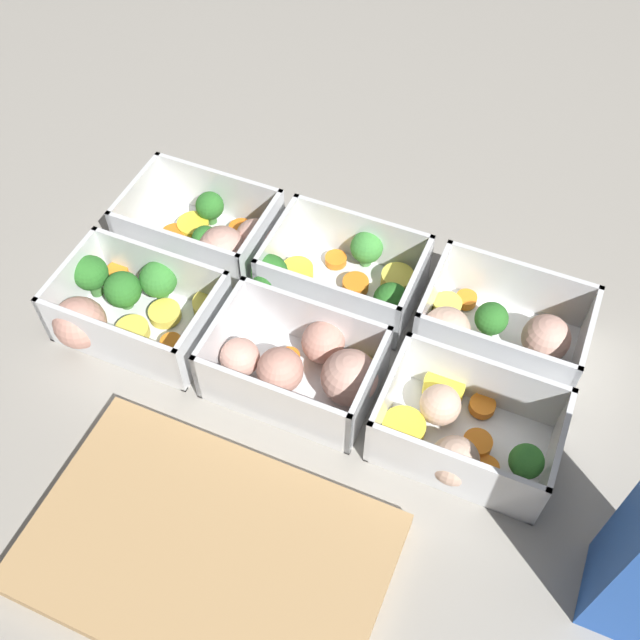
# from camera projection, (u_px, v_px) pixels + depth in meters

# --- Properties ---
(ground_plane) EXTENTS (4.00, 4.00, 0.00)m
(ground_plane) POSITION_uv_depth(u_px,v_px,m) (320.00, 333.00, 0.73)
(ground_plane) COLOR gray
(container_near_left) EXTENTS (0.15, 0.11, 0.06)m
(container_near_left) POSITION_uv_depth(u_px,v_px,m) (497.00, 329.00, 0.70)
(container_near_left) COLOR white
(container_near_left) RESTS_ON ground_plane
(container_near_center) EXTENTS (0.16, 0.12, 0.06)m
(container_near_center) POSITION_uv_depth(u_px,v_px,m) (342.00, 277.00, 0.74)
(container_near_center) COLOR white
(container_near_center) RESTS_ON ground_plane
(container_near_right) EXTENTS (0.17, 0.11, 0.06)m
(container_near_right) POSITION_uv_depth(u_px,v_px,m) (210.00, 236.00, 0.78)
(container_near_right) COLOR white
(container_near_right) RESTS_ON ground_plane
(container_far_left) EXTENTS (0.15, 0.12, 0.06)m
(container_far_left) POSITION_uv_depth(u_px,v_px,m) (461.00, 432.00, 0.64)
(container_far_left) COLOR white
(container_far_left) RESTS_ON ground_plane
(container_far_center) EXTENTS (0.16, 0.11, 0.06)m
(container_far_center) POSITION_uv_depth(u_px,v_px,m) (305.00, 366.00, 0.68)
(container_far_center) COLOR white
(container_far_center) RESTS_ON ground_plane
(container_far_right) EXTENTS (0.16, 0.13, 0.06)m
(container_far_right) POSITION_uv_depth(u_px,v_px,m) (126.00, 306.00, 0.72)
(container_far_right) COLOR white
(container_far_right) RESTS_ON ground_plane
(cutting_board) EXTENTS (0.28, 0.18, 0.02)m
(cutting_board) POSITION_uv_depth(u_px,v_px,m) (207.00, 553.00, 0.59)
(cutting_board) COLOR tan
(cutting_board) RESTS_ON ground_plane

